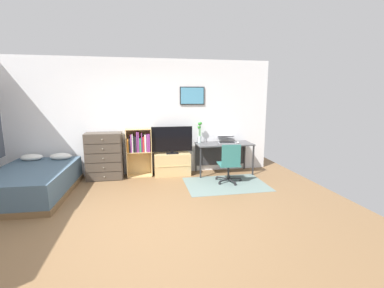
{
  "coord_description": "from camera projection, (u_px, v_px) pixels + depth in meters",
  "views": [
    {
      "loc": [
        -0.04,
        -3.87,
        1.86
      ],
      "look_at": [
        0.97,
        1.5,
        0.85
      ],
      "focal_mm": 24.65,
      "sensor_mm": 36.0,
      "label": 1
    }
  ],
  "objects": [
    {
      "name": "office_chair",
      "position": [
        230.0,
        162.0,
        5.61
      ],
      "size": [
        0.57,
        0.58,
        0.86
      ],
      "rotation": [
        0.0,
        0.0,
        -0.08
      ],
      "color": "#232326",
      "rests_on": "ground_plane"
    },
    {
      "name": "wall_back_with_posters",
      "position": [
        144.0,
        118.0,
        6.19
      ],
      "size": [
        6.12,
        0.09,
        2.7
      ],
      "color": "white",
      "rests_on": "ground_plane"
    },
    {
      "name": "dresser",
      "position": [
        105.0,
        156.0,
        5.91
      ],
      "size": [
        0.79,
        0.46,
        1.05
      ],
      "color": "#4C4238",
      "rests_on": "ground_plane"
    },
    {
      "name": "desk",
      "position": [
        223.0,
        148.0,
        6.39
      ],
      "size": [
        1.33,
        0.6,
        0.74
      ],
      "color": "#4C4C4F",
      "rests_on": "ground_plane"
    },
    {
      "name": "computer_mouse",
      "position": [
        238.0,
        142.0,
        6.31
      ],
      "size": [
        0.06,
        0.1,
        0.03
      ],
      "primitive_type": "ellipsoid",
      "color": "silver",
      "rests_on": "desk"
    },
    {
      "name": "bed",
      "position": [
        32.0,
        182.0,
        4.95
      ],
      "size": [
        1.4,
        2.09,
        0.64
      ],
      "rotation": [
        0.0,
        0.0,
        -0.03
      ],
      "color": "brown",
      "rests_on": "ground_plane"
    },
    {
      "name": "laptop",
      "position": [
        226.0,
        140.0,
        6.4
      ],
      "size": [
        0.45,
        0.48,
        0.17
      ],
      "rotation": [
        0.0,
        0.0,
        -0.13
      ],
      "color": "#B7B7BC",
      "rests_on": "desk"
    },
    {
      "name": "ground_plane",
      "position": [
        148.0,
        217.0,
        4.08
      ],
      "size": [
        7.2,
        7.2,
        0.0
      ],
      "primitive_type": "plane",
      "color": "brown"
    },
    {
      "name": "bookshelf",
      "position": [
        139.0,
        147.0,
        6.07
      ],
      "size": [
        0.57,
        0.3,
        1.12
      ],
      "color": "tan",
      "rests_on": "ground_plane"
    },
    {
      "name": "television",
      "position": [
        172.0,
        140.0,
        6.12
      ],
      "size": [
        0.95,
        0.16,
        0.64
      ],
      "color": "black",
      "rests_on": "tv_stand"
    },
    {
      "name": "tv_stand",
      "position": [
        172.0,
        164.0,
        6.24
      ],
      "size": [
        0.84,
        0.41,
        0.52
      ],
      "color": "tan",
      "rests_on": "ground_plane"
    },
    {
      "name": "bamboo_vase",
      "position": [
        200.0,
        133.0,
        6.34
      ],
      "size": [
        0.1,
        0.1,
        0.5
      ],
      "color": "silver",
      "rests_on": "desk"
    },
    {
      "name": "area_rug",
      "position": [
        226.0,
        184.0,
        5.61
      ],
      "size": [
        1.7,
        1.2,
        0.01
      ],
      "primitive_type": "cube",
      "color": "slate",
      "rests_on": "ground_plane"
    }
  ]
}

